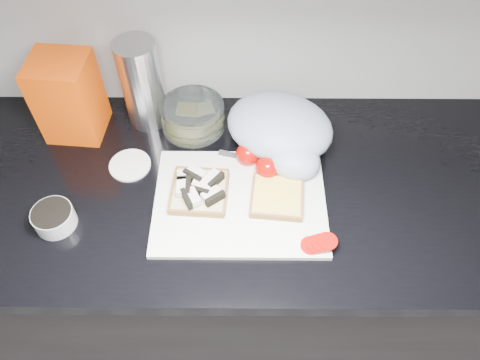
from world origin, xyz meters
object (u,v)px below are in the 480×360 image
at_px(cutting_board, 240,201).
at_px(glass_bowl, 193,116).
at_px(steel_canister, 142,84).
at_px(bread_bag, 69,97).

height_order(cutting_board, glass_bowl, glass_bowl).
distance_m(cutting_board, steel_canister, 0.39).
xyz_separation_m(cutting_board, steel_canister, (-0.25, 0.28, 0.12)).
bearing_deg(bread_bag, cutting_board, -24.45).
bearing_deg(cutting_board, glass_bowl, 116.42).
relative_size(glass_bowl, bread_bag, 0.76).
bearing_deg(steel_canister, bread_bag, -168.79).
relative_size(cutting_board, glass_bowl, 2.39).
relative_size(cutting_board, bread_bag, 1.82).
xyz_separation_m(cutting_board, glass_bowl, (-0.13, 0.25, 0.03)).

